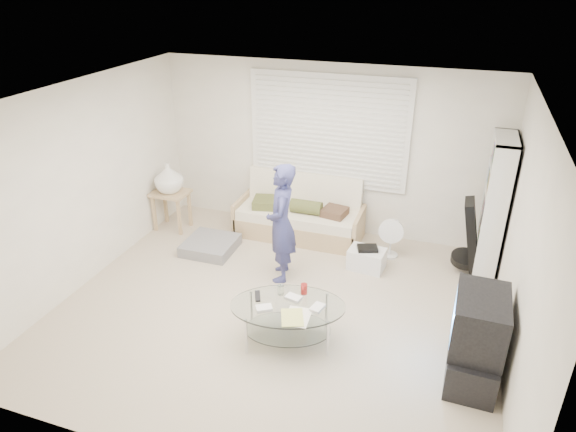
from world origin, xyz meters
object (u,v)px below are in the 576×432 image
at_px(bookshelf, 494,206).
at_px(tv_unit, 476,339).
at_px(coffee_table, 288,312).
at_px(futon_sofa, 300,217).

relative_size(bookshelf, tv_unit, 1.95).
bearing_deg(coffee_table, tv_unit, 1.81).
height_order(futon_sofa, bookshelf, bookshelf).
bearing_deg(tv_unit, coffee_table, -178.19).
xyz_separation_m(futon_sofa, coffee_table, (0.62, -2.35, 0.06)).
bearing_deg(bookshelf, coffee_table, -131.70).
height_order(tv_unit, coffee_table, tv_unit).
distance_m(futon_sofa, bookshelf, 2.70).
relative_size(futon_sofa, tv_unit, 2.00).
bearing_deg(futon_sofa, bookshelf, -2.18).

